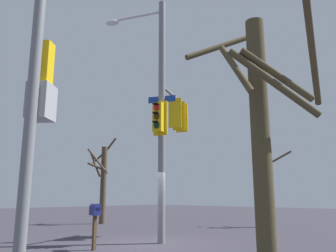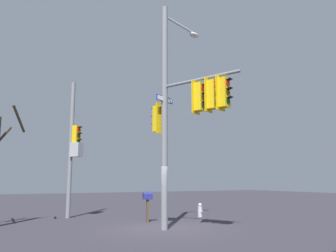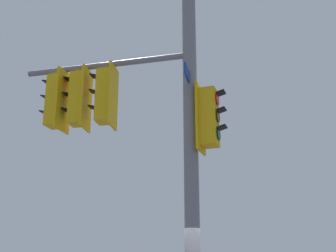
% 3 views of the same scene
% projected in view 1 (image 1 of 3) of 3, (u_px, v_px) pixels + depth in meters
% --- Properties ---
extents(ground_plane, '(80.00, 80.00, 0.00)m').
position_uv_depth(ground_plane, '(147.00, 244.00, 11.82)').
color(ground_plane, '#302D37').
extents(main_signal_pole_assembly, '(4.45, 2.94, 9.44)m').
position_uv_depth(main_signal_pole_assembly, '(166.00, 110.00, 13.76)').
color(main_signal_pole_assembly, slate).
rests_on(main_signal_pole_assembly, ground).
extents(secondary_pole_assembly, '(0.78, 0.71, 7.27)m').
position_uv_depth(secondary_pole_assembly, '(37.00, 91.00, 6.85)').
color(secondary_pole_assembly, slate).
rests_on(secondary_pole_assembly, ground).
extents(fire_hydrant, '(0.38, 0.24, 0.73)m').
position_uv_depth(fire_hydrant, '(20.00, 233.00, 12.27)').
color(fire_hydrant, '#B2B2B7').
rests_on(fire_hydrant, ground).
extents(mailbox, '(0.32, 0.48, 1.41)m').
position_uv_depth(mailbox, '(95.00, 213.00, 10.68)').
color(mailbox, '#4C3823').
rests_on(mailbox, ground).
extents(bare_tree_behind_pole, '(2.18, 2.38, 5.09)m').
position_uv_depth(bare_tree_behind_pole, '(262.00, 136.00, 5.57)').
color(bare_tree_behind_pole, '#473E28').
rests_on(bare_tree_behind_pole, ground).
extents(bare_tree_across_street, '(1.64, 1.70, 5.35)m').
position_uv_depth(bare_tree_across_street, '(103.00, 180.00, 21.01)').
color(bare_tree_across_street, '#483B2C').
rests_on(bare_tree_across_street, ground).
extents(bare_tree_corner, '(1.89, 1.89, 5.46)m').
position_uv_depth(bare_tree_corner, '(271.00, 182.00, 18.90)').
color(bare_tree_corner, brown).
rests_on(bare_tree_corner, ground).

